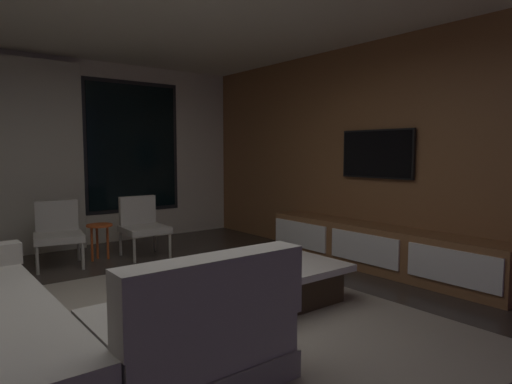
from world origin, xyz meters
name	(u,v)px	position (x,y,z in m)	size (l,w,h in m)	color
floor	(162,331)	(0.00, 0.00, 0.00)	(9.20, 9.20, 0.00)	#332B26
back_wall_with_window	(37,154)	(-0.06, 3.62, 1.34)	(6.60, 0.30, 2.70)	beige
media_wall	(400,154)	(3.06, 0.00, 1.35)	(0.12, 7.80, 2.70)	brown
area_rug	(207,323)	(0.35, -0.10, 0.01)	(3.20, 3.80, 0.01)	gray
sectional_couch	(30,332)	(-0.94, -0.16, 0.29)	(1.98, 2.50, 0.82)	gray
coffee_table	(267,280)	(1.10, 0.07, 0.19)	(1.16, 1.16, 0.36)	#3B2C1B
book_stack_on_coffee_table	(277,253)	(1.24, 0.09, 0.42)	(0.31, 0.20, 0.11)	slate
accent_chair_near_window	(142,223)	(0.94, 2.47, 0.43)	(0.56, 0.58, 0.78)	#B2ADA0
accent_chair_by_curtain	(58,230)	(-0.09, 2.59, 0.43)	(0.64, 0.65, 0.78)	#B2ADA0
side_stool	(99,231)	(0.40, 2.56, 0.37)	(0.32, 0.32, 0.46)	#BF4C1E
media_console	(379,249)	(2.77, 0.05, 0.25)	(0.46, 3.10, 0.52)	brown
mounted_tv	(377,154)	(2.95, 0.25, 1.35)	(0.05, 1.00, 0.58)	black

